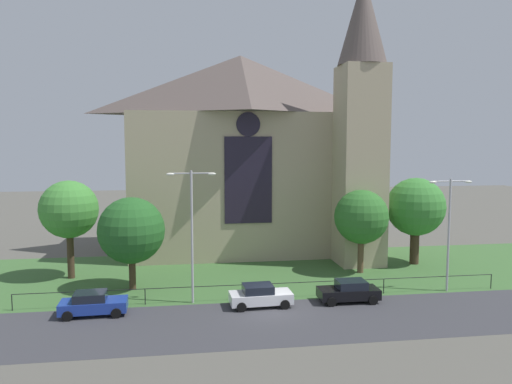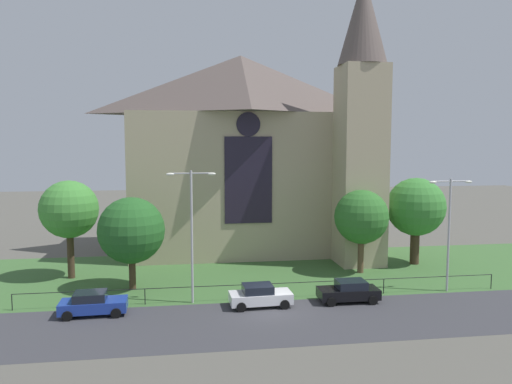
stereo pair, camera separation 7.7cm
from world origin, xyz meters
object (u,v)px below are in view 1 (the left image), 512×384
object	(u,v)px
church_building	(249,151)
tree_right_near	(361,217)
tree_left_near	(131,230)
parked_car_white	(260,296)
streetlamp_far	(449,220)
tree_right_far	(416,207)
tree_left_far	(69,210)
parked_car_black	(349,291)
parked_car_blue	(93,304)
streetlamp_near	(192,221)

from	to	relation	value
church_building	tree_right_near	world-z (taller)	church_building
tree_left_near	parked_car_white	xyz separation A→B (m)	(8.98, -5.33, -3.78)
streetlamp_far	tree_right_far	bearing A→B (deg)	79.73
parked_car_white	streetlamp_far	bearing A→B (deg)	3.25
tree_left_far	streetlamp_far	distance (m)	29.80
tree_right_far	parked_car_black	bearing A→B (deg)	-134.75
tree_left_far	tree_left_near	size ratio (longest dim) A/B	1.15
streetlamp_far	parked_car_black	bearing A→B (deg)	-170.72
church_building	parked_car_white	xyz separation A→B (m)	(-1.63, -18.01, -9.53)
tree_right_far	parked_car_blue	distance (m)	29.00
tree_right_near	parked_car_blue	size ratio (longest dim) A/B	1.68
tree_right_far	parked_car_black	xyz separation A→B (m)	(-9.63, -9.71, -4.51)
tree_left_near	parked_car_blue	xyz separation A→B (m)	(-1.95, -5.43, -3.78)
church_building	parked_car_blue	world-z (taller)	church_building
streetlamp_far	tree_left_near	bearing A→B (deg)	170.51
tree_right_near	streetlamp_near	distance (m)	15.69
parked_car_white	tree_left_near	bearing A→B (deg)	146.94
tree_right_near	parked_car_white	distance (m)	13.09
tree_right_near	streetlamp_far	xyz separation A→B (m)	(4.52, -6.10, 0.55)
tree_right_far	tree_left_far	world-z (taller)	tree_left_far
tree_right_near	tree_left_far	bearing A→B (deg)	175.75
tree_right_near	tree_left_near	xyz separation A→B (m)	(-18.89, -2.18, -0.29)
church_building	tree_left_near	xyz separation A→B (m)	(-10.61, -12.68, -5.75)
tree_left_near	tree_left_far	bearing A→B (deg)	143.23
streetlamp_near	tree_right_far	bearing A→B (deg)	22.29
tree_left_far	parked_car_white	xyz separation A→B (m)	(14.31, -9.31, -4.93)
tree_left_far	streetlamp_near	xyz separation A→B (m)	(9.79, -7.90, 0.10)
tree_left_near	parked_car_white	size ratio (longest dim) A/B	1.65
parked_car_blue	parked_car_black	distance (m)	17.25
parked_car_black	tree_right_far	bearing A→B (deg)	-133.93
tree_right_near	streetlamp_near	bearing A→B (deg)	-157.09
parked_car_white	tree_left_far	bearing A→B (deg)	144.58
tree_right_near	church_building	bearing A→B (deg)	128.26
tree_left_far	parked_car_white	world-z (taller)	tree_left_far
tree_left_near	parked_car_blue	world-z (taller)	tree_left_near
church_building	streetlamp_near	distance (m)	18.26
church_building	parked_car_black	size ratio (longest dim) A/B	6.15
church_building	streetlamp_far	world-z (taller)	church_building
tree_left_near	parked_car_blue	size ratio (longest dim) A/B	1.65
parked_car_black	tree_right_near	bearing A→B (deg)	-115.01
tree_left_far	tree_right_near	bearing A→B (deg)	-4.25
streetlamp_far	streetlamp_near	bearing A→B (deg)	180.00
tree_left_near	streetlamp_near	size ratio (longest dim) A/B	0.76
parked_car_black	parked_car_blue	bearing A→B (deg)	1.45
tree_right_far	parked_car_black	size ratio (longest dim) A/B	1.88
tree_right_near	parked_car_blue	distance (m)	22.56
tree_left_far	parked_car_blue	bearing A→B (deg)	-70.24
church_building	streetlamp_near	size ratio (longest dim) A/B	2.82
church_building	tree_left_near	bearing A→B (deg)	-129.93
streetlamp_near	parked_car_blue	size ratio (longest dim) A/B	2.16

